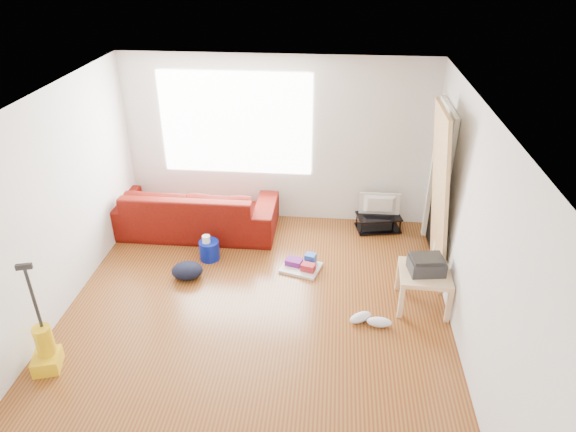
# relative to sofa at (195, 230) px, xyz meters

# --- Properties ---
(room) EXTENTS (4.51, 5.01, 2.51)m
(room) POSITION_rel_sofa_xyz_m (1.27, -1.80, 1.25)
(room) COLOR #5F2A14
(room) RESTS_ON ground
(sofa) EXTENTS (2.44, 0.95, 0.71)m
(sofa) POSITION_rel_sofa_xyz_m (0.00, 0.00, 0.00)
(sofa) COLOR #540600
(sofa) RESTS_ON ground
(tv_stand) EXTENTS (0.70, 0.49, 0.24)m
(tv_stand) POSITION_rel_sofa_xyz_m (2.74, 0.27, 0.13)
(tv_stand) COLOR black
(tv_stand) RESTS_ON ground
(tv) EXTENTS (0.60, 0.08, 0.34)m
(tv) POSITION_rel_sofa_xyz_m (2.74, 0.27, 0.41)
(tv) COLOR black
(tv) RESTS_ON tv_stand
(side_table) EXTENTS (0.61, 0.61, 0.48)m
(side_table) POSITION_rel_sofa_xyz_m (3.15, -1.48, 0.40)
(side_table) COLOR #DCB47D
(side_table) RESTS_ON ground
(printer) EXTENTS (0.43, 0.35, 0.21)m
(printer) POSITION_rel_sofa_xyz_m (3.15, -1.48, 0.58)
(printer) COLOR black
(printer) RESTS_ON side_table
(bucket) EXTENTS (0.28, 0.28, 0.27)m
(bucket) POSITION_rel_sofa_xyz_m (0.40, -0.74, 0.00)
(bucket) COLOR #07188E
(bucket) RESTS_ON ground
(toilet_paper) EXTENTS (0.11, 0.11, 0.10)m
(toilet_paper) POSITION_rel_sofa_xyz_m (0.37, -0.75, 0.19)
(toilet_paper) COLOR white
(toilet_paper) RESTS_ON bucket
(cleaning_tray) EXTENTS (0.58, 0.51, 0.18)m
(cleaning_tray) POSITION_rel_sofa_xyz_m (1.67, -0.86, 0.05)
(cleaning_tray) COLOR silver
(cleaning_tray) RESTS_ON ground
(backpack) EXTENTS (0.44, 0.38, 0.22)m
(backpack) POSITION_rel_sofa_xyz_m (0.21, -1.20, 0.00)
(backpack) COLOR black
(backpack) RESTS_ON ground
(sneakers) EXTENTS (0.51, 0.26, 0.12)m
(sneakers) POSITION_rel_sofa_xyz_m (2.52, -1.88, 0.06)
(sneakers) COLOR white
(sneakers) RESTS_ON ground
(vacuum) EXTENTS (0.33, 0.36, 1.23)m
(vacuum) POSITION_rel_sofa_xyz_m (-0.80, -2.85, 0.23)
(vacuum) COLOR gold
(vacuum) RESTS_ON ground
(door_panel) EXTENTS (0.28, 0.89, 2.23)m
(door_panel) POSITION_rel_sofa_xyz_m (3.33, -0.81, 0.00)
(door_panel) COLOR #A77C45
(door_panel) RESTS_ON ground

